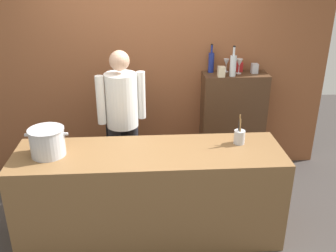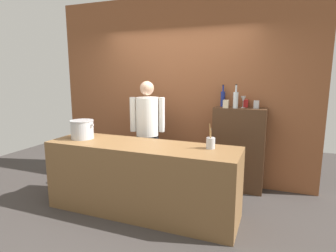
# 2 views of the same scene
# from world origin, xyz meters

# --- Properties ---
(ground_plane) EXTENTS (8.00, 8.00, 0.00)m
(ground_plane) POSITION_xyz_m (0.00, 0.00, 0.00)
(ground_plane) COLOR #383330
(brick_back_panel) EXTENTS (4.40, 0.10, 3.00)m
(brick_back_panel) POSITION_xyz_m (0.00, 1.40, 1.50)
(brick_back_panel) COLOR brown
(brick_back_panel) RESTS_ON ground_plane
(prep_counter) EXTENTS (2.45, 0.70, 0.90)m
(prep_counter) POSITION_xyz_m (0.00, 0.00, 0.45)
(prep_counter) COLOR brown
(prep_counter) RESTS_ON ground_plane
(bar_cabinet) EXTENTS (0.76, 0.32, 1.27)m
(bar_cabinet) POSITION_xyz_m (1.04, 1.19, 0.64)
(bar_cabinet) COLOR #472D1C
(bar_cabinet) RESTS_ON ground_plane
(chef) EXTENTS (0.51, 0.40, 1.66)m
(chef) POSITION_xyz_m (-0.28, 0.76, 0.96)
(chef) COLOR black
(chef) RESTS_ON ground_plane
(stockpot_large) EXTENTS (0.37, 0.31, 0.25)m
(stockpot_large) POSITION_xyz_m (-0.89, -0.00, 1.03)
(stockpot_large) COLOR #B7BABF
(stockpot_large) RESTS_ON prep_counter
(utensil_crock) EXTENTS (0.10, 0.10, 0.30)m
(utensil_crock) POSITION_xyz_m (0.85, 0.12, 0.97)
(utensil_crock) COLOR #B7BABF
(utensil_crock) RESTS_ON prep_counter
(wine_bottle_cobalt) EXTENTS (0.07, 0.07, 0.33)m
(wine_bottle_cobalt) POSITION_xyz_m (0.76, 1.28, 1.40)
(wine_bottle_cobalt) COLOR navy
(wine_bottle_cobalt) RESTS_ON bar_cabinet
(wine_bottle_clear) EXTENTS (0.07, 0.07, 0.35)m
(wine_bottle_clear) POSITION_xyz_m (0.98, 1.10, 1.40)
(wine_bottle_clear) COLOR silver
(wine_bottle_clear) RESTS_ON bar_cabinet
(wine_glass_wide) EXTENTS (0.08, 0.08, 0.17)m
(wine_glass_wide) POSITION_xyz_m (1.08, 1.19, 1.40)
(wine_glass_wide) COLOR silver
(wine_glass_wide) RESTS_ON bar_cabinet
(wine_glass_tall) EXTENTS (0.07, 0.07, 0.15)m
(wine_glass_tall) POSITION_xyz_m (0.94, 1.28, 1.38)
(wine_glass_tall) COLOR silver
(wine_glass_tall) RESTS_ON bar_cabinet
(spice_tin_silver) EXTENTS (0.07, 0.07, 0.11)m
(spice_tin_silver) POSITION_xyz_m (1.27, 1.20, 1.33)
(spice_tin_silver) COLOR #B2B2B7
(spice_tin_silver) RESTS_ON bar_cabinet
(spice_tin_cream) EXTENTS (0.08, 0.08, 0.12)m
(spice_tin_cream) POSITION_xyz_m (0.85, 1.08, 1.33)
(spice_tin_cream) COLOR beige
(spice_tin_cream) RESTS_ON bar_cabinet
(spice_tin_red) EXTENTS (0.07, 0.07, 0.11)m
(spice_tin_red) POSITION_xyz_m (1.10, 1.30, 1.33)
(spice_tin_red) COLOR red
(spice_tin_red) RESTS_ON bar_cabinet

